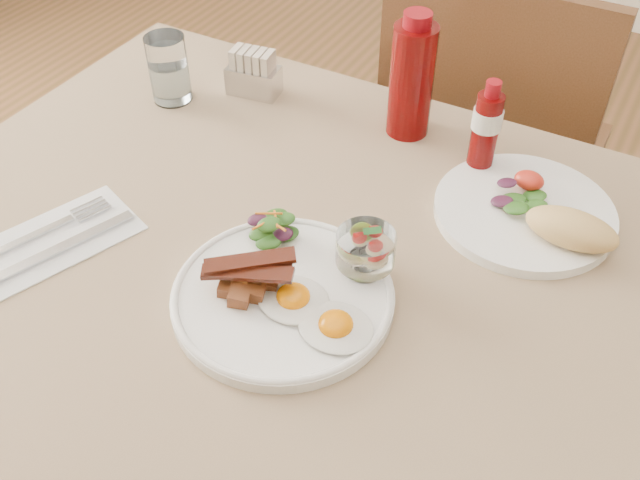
{
  "coord_description": "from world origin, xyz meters",
  "views": [
    {
      "loc": [
        0.28,
        -0.59,
        1.42
      ],
      "look_at": [
        -0.03,
        -0.03,
        0.82
      ],
      "focal_mm": 40.0,
      "sensor_mm": 36.0,
      "label": 1
    }
  ],
  "objects_px": {
    "ketchup_bottle": "(412,79)",
    "sugar_caddy": "(254,75)",
    "chair_far": "(488,150)",
    "fruit_cup": "(366,249)",
    "hot_sauce_bottle": "(485,129)",
    "second_plate": "(535,214)",
    "water_glass": "(169,73)",
    "table": "(347,314)",
    "main_plate": "(283,297)"
  },
  "relations": [
    {
      "from": "chair_far",
      "to": "main_plate",
      "type": "distance_m",
      "value": 0.79
    },
    {
      "from": "table",
      "to": "main_plate",
      "type": "distance_m",
      "value": 0.14
    },
    {
      "from": "main_plate",
      "to": "fruit_cup",
      "type": "height_order",
      "value": "fruit_cup"
    },
    {
      "from": "fruit_cup",
      "to": "sugar_caddy",
      "type": "height_order",
      "value": "fruit_cup"
    },
    {
      "from": "main_plate",
      "to": "second_plate",
      "type": "bearing_deg",
      "value": 51.88
    },
    {
      "from": "ketchup_bottle",
      "to": "fruit_cup",
      "type": "bearing_deg",
      "value": -75.24
    },
    {
      "from": "hot_sauce_bottle",
      "to": "sugar_caddy",
      "type": "xyz_separation_m",
      "value": [
        -0.42,
        0.02,
        -0.04
      ]
    },
    {
      "from": "sugar_caddy",
      "to": "chair_far",
      "type": "bearing_deg",
      "value": 37.53
    },
    {
      "from": "fruit_cup",
      "to": "ketchup_bottle",
      "type": "xyz_separation_m",
      "value": [
        -0.09,
        0.34,
        0.04
      ]
    },
    {
      "from": "sugar_caddy",
      "to": "water_glass",
      "type": "bearing_deg",
      "value": -151.7
    },
    {
      "from": "main_plate",
      "to": "second_plate",
      "type": "height_order",
      "value": "second_plate"
    },
    {
      "from": "water_glass",
      "to": "hot_sauce_bottle",
      "type": "bearing_deg",
      "value": 6.62
    },
    {
      "from": "chair_far",
      "to": "sugar_caddy",
      "type": "xyz_separation_m",
      "value": [
        -0.35,
        -0.35,
        0.26
      ]
    },
    {
      "from": "chair_far",
      "to": "water_glass",
      "type": "relative_size",
      "value": 8.03
    },
    {
      "from": "fruit_cup",
      "to": "hot_sauce_bottle",
      "type": "xyz_separation_m",
      "value": [
        0.05,
        0.29,
        0.02
      ]
    },
    {
      "from": "chair_far",
      "to": "fruit_cup",
      "type": "xyz_separation_m",
      "value": [
        0.03,
        -0.67,
        0.29
      ]
    },
    {
      "from": "chair_far",
      "to": "sugar_caddy",
      "type": "relative_size",
      "value": 9.77
    },
    {
      "from": "main_plate",
      "to": "hot_sauce_bottle",
      "type": "relative_size",
      "value": 1.81
    },
    {
      "from": "main_plate",
      "to": "hot_sauce_bottle",
      "type": "distance_m",
      "value": 0.4
    },
    {
      "from": "main_plate",
      "to": "fruit_cup",
      "type": "distance_m",
      "value": 0.12
    },
    {
      "from": "table",
      "to": "sugar_caddy",
      "type": "distance_m",
      "value": 0.48
    },
    {
      "from": "sugar_caddy",
      "to": "water_glass",
      "type": "relative_size",
      "value": 0.82
    },
    {
      "from": "fruit_cup",
      "to": "water_glass",
      "type": "distance_m",
      "value": 0.54
    },
    {
      "from": "table",
      "to": "main_plate",
      "type": "bearing_deg",
      "value": -118.1
    },
    {
      "from": "hot_sauce_bottle",
      "to": "sugar_caddy",
      "type": "bearing_deg",
      "value": 176.94
    },
    {
      "from": "ketchup_bottle",
      "to": "water_glass",
      "type": "bearing_deg",
      "value": -164.82
    },
    {
      "from": "table",
      "to": "main_plate",
      "type": "relative_size",
      "value": 4.75
    },
    {
      "from": "second_plate",
      "to": "ketchup_bottle",
      "type": "height_order",
      "value": "ketchup_bottle"
    },
    {
      "from": "table",
      "to": "chair_far",
      "type": "xyz_separation_m",
      "value": [
        0.0,
        0.66,
        -0.14
      ]
    },
    {
      "from": "chair_far",
      "to": "ketchup_bottle",
      "type": "bearing_deg",
      "value": -100.92
    },
    {
      "from": "table",
      "to": "second_plate",
      "type": "relative_size",
      "value": 5.07
    },
    {
      "from": "table",
      "to": "ketchup_bottle",
      "type": "height_order",
      "value": "ketchup_bottle"
    },
    {
      "from": "ketchup_bottle",
      "to": "hot_sauce_bottle",
      "type": "relative_size",
      "value": 1.32
    },
    {
      "from": "sugar_caddy",
      "to": "second_plate",
      "type": "bearing_deg",
      "value": -18.96
    },
    {
      "from": "table",
      "to": "second_plate",
      "type": "bearing_deg",
      "value": 48.28
    },
    {
      "from": "fruit_cup",
      "to": "water_glass",
      "type": "relative_size",
      "value": 0.66
    },
    {
      "from": "fruit_cup",
      "to": "water_glass",
      "type": "bearing_deg",
      "value": 154.41
    },
    {
      "from": "sugar_caddy",
      "to": "water_glass",
      "type": "xyz_separation_m",
      "value": [
        -0.11,
        -0.08,
        0.02
      ]
    },
    {
      "from": "chair_far",
      "to": "ketchup_bottle",
      "type": "xyz_separation_m",
      "value": [
        -0.06,
        -0.33,
        0.32
      ]
    },
    {
      "from": "table",
      "to": "chair_far",
      "type": "height_order",
      "value": "chair_far"
    },
    {
      "from": "fruit_cup",
      "to": "second_plate",
      "type": "height_order",
      "value": "fruit_cup"
    },
    {
      "from": "fruit_cup",
      "to": "second_plate",
      "type": "relative_size",
      "value": 0.29
    },
    {
      "from": "main_plate",
      "to": "water_glass",
      "type": "bearing_deg",
      "value": 142.74
    },
    {
      "from": "table",
      "to": "fruit_cup",
      "type": "distance_m",
      "value": 0.15
    },
    {
      "from": "chair_far",
      "to": "ketchup_bottle",
      "type": "distance_m",
      "value": 0.47
    },
    {
      "from": "table",
      "to": "hot_sauce_bottle",
      "type": "xyz_separation_m",
      "value": [
        0.08,
        0.29,
        0.16
      ]
    },
    {
      "from": "fruit_cup",
      "to": "water_glass",
      "type": "height_order",
      "value": "water_glass"
    },
    {
      "from": "ketchup_bottle",
      "to": "sugar_caddy",
      "type": "distance_m",
      "value": 0.29
    },
    {
      "from": "main_plate",
      "to": "chair_far",
      "type": "bearing_deg",
      "value": 86.39
    },
    {
      "from": "table",
      "to": "water_glass",
      "type": "height_order",
      "value": "water_glass"
    }
  ]
}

